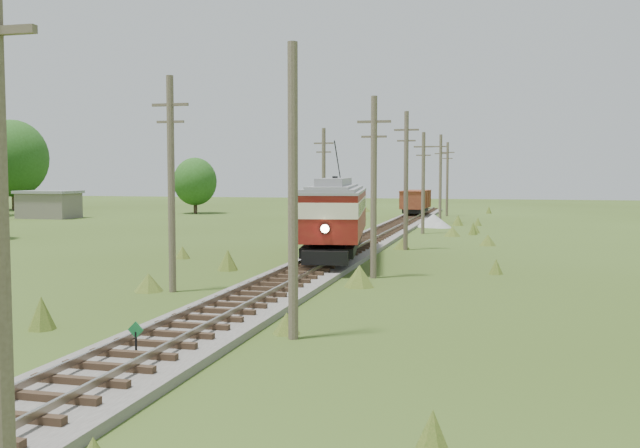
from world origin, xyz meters
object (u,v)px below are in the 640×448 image
(streetcar, at_px, (335,211))
(gondola, at_px, (416,201))
(gravel_pile, at_px, (435,221))
(switch_marker, at_px, (136,338))

(streetcar, distance_m, gondola, 41.28)
(gondola, bearing_deg, gravel_pile, -74.05)
(streetcar, height_order, gondola, streetcar)
(switch_marker, xyz_separation_m, streetcar, (0.20, 22.79, 2.22))
(switch_marker, distance_m, gondola, 64.07)
(gondola, distance_m, gravel_pile, 14.24)
(streetcar, height_order, gravel_pile, streetcar)
(switch_marker, height_order, gravel_pile, gravel_pile)
(streetcar, bearing_deg, switch_marker, -99.23)
(switch_marker, xyz_separation_m, gravel_pile, (3.52, 50.28, -0.05))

